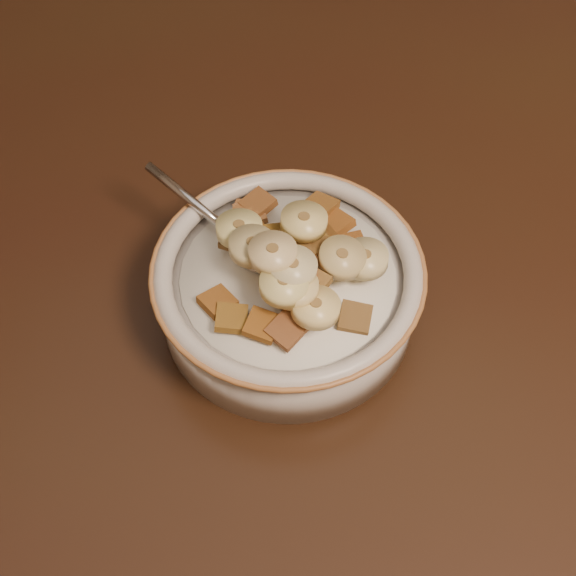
# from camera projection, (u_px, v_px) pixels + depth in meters

# --- Properties ---
(floor) EXTENTS (4.00, 4.50, 0.10)m
(floor) POSITION_uv_depth(u_px,v_px,m) (356.00, 556.00, 1.27)
(floor) COLOR #422816
(floor) RESTS_ON ground
(table) EXTENTS (1.43, 0.96, 0.04)m
(table) POSITION_uv_depth(u_px,v_px,m) (424.00, 243.00, 0.64)
(table) COLOR black
(table) RESTS_ON floor
(cereal_bowl) EXTENTS (0.18, 0.18, 0.04)m
(cereal_bowl) POSITION_uv_depth(u_px,v_px,m) (288.00, 296.00, 0.56)
(cereal_bowl) COLOR #ADACA7
(cereal_bowl) RESTS_ON table
(milk) EXTENTS (0.15, 0.15, 0.00)m
(milk) POSITION_uv_depth(u_px,v_px,m) (288.00, 277.00, 0.54)
(milk) COLOR white
(milk) RESTS_ON cereal_bowl
(spoon) EXTENTS (0.05, 0.05, 0.01)m
(spoon) POSITION_uv_depth(u_px,v_px,m) (256.00, 252.00, 0.55)
(spoon) COLOR #BEBEBE
(spoon) RESTS_ON cereal_bowl
(cereal_square_0) EXTENTS (0.03, 0.03, 0.01)m
(cereal_square_0) POSITION_uv_depth(u_px,v_px,m) (286.00, 276.00, 0.51)
(cereal_square_0) COLOR brown
(cereal_square_0) RESTS_ON milk
(cereal_square_1) EXTENTS (0.03, 0.03, 0.01)m
(cereal_square_1) POSITION_uv_depth(u_px,v_px,m) (308.00, 307.00, 0.51)
(cereal_square_1) COLOR #9C5A2B
(cereal_square_1) RESTS_ON milk
(cereal_square_2) EXTENTS (0.02, 0.02, 0.01)m
(cereal_square_2) POSITION_uv_depth(u_px,v_px,m) (293.00, 237.00, 0.53)
(cereal_square_2) COLOR olive
(cereal_square_2) RESTS_ON milk
(cereal_square_3) EXTENTS (0.03, 0.03, 0.01)m
(cereal_square_3) POSITION_uv_depth(u_px,v_px,m) (281.00, 274.00, 0.51)
(cereal_square_3) COLOR brown
(cereal_square_3) RESTS_ON milk
(cereal_square_4) EXTENTS (0.02, 0.02, 0.01)m
(cereal_square_4) POSITION_uv_depth(u_px,v_px,m) (237.00, 238.00, 0.54)
(cereal_square_4) COLOR brown
(cereal_square_4) RESTS_ON milk
(cereal_square_5) EXTENTS (0.03, 0.03, 0.01)m
(cereal_square_5) POSITION_uv_depth(u_px,v_px,m) (296.00, 248.00, 0.53)
(cereal_square_5) COLOR brown
(cereal_square_5) RESTS_ON milk
(cereal_square_6) EXTENTS (0.02, 0.02, 0.01)m
(cereal_square_6) POSITION_uv_depth(u_px,v_px,m) (246.00, 213.00, 0.56)
(cereal_square_6) COLOR #986433
(cereal_square_6) RESTS_ON milk
(cereal_square_7) EXTENTS (0.03, 0.03, 0.01)m
(cereal_square_7) POSITION_uv_depth(u_px,v_px,m) (293.00, 298.00, 0.51)
(cereal_square_7) COLOR brown
(cereal_square_7) RESTS_ON milk
(cereal_square_8) EXTENTS (0.03, 0.03, 0.01)m
(cereal_square_8) POSITION_uv_depth(u_px,v_px,m) (336.00, 224.00, 0.56)
(cereal_square_8) COLOR #974D19
(cereal_square_8) RESTS_ON milk
(cereal_square_9) EXTENTS (0.03, 0.03, 0.01)m
(cereal_square_9) POSITION_uv_depth(u_px,v_px,m) (351.00, 247.00, 0.54)
(cereal_square_9) COLOR brown
(cereal_square_9) RESTS_ON milk
(cereal_square_10) EXTENTS (0.03, 0.03, 0.01)m
(cereal_square_10) POSITION_uv_depth(u_px,v_px,m) (311.00, 283.00, 0.51)
(cereal_square_10) COLOR olive
(cereal_square_10) RESTS_ON milk
(cereal_square_11) EXTENTS (0.02, 0.02, 0.01)m
(cereal_square_11) POSITION_uv_depth(u_px,v_px,m) (355.00, 318.00, 0.51)
(cereal_square_11) COLOR brown
(cereal_square_11) RESTS_ON milk
(cereal_square_12) EXTENTS (0.03, 0.03, 0.01)m
(cereal_square_12) POSITION_uv_depth(u_px,v_px,m) (258.00, 203.00, 0.57)
(cereal_square_12) COLOR brown
(cereal_square_12) RESTS_ON milk
(cereal_square_13) EXTENTS (0.03, 0.03, 0.01)m
(cereal_square_13) POSITION_uv_depth(u_px,v_px,m) (270.00, 239.00, 0.53)
(cereal_square_13) COLOR brown
(cereal_square_13) RESTS_ON milk
(cereal_square_14) EXTENTS (0.03, 0.03, 0.01)m
(cereal_square_14) POSITION_uv_depth(u_px,v_px,m) (286.00, 330.00, 0.50)
(cereal_square_14) COLOR brown
(cereal_square_14) RESTS_ON milk
(cereal_square_15) EXTENTS (0.03, 0.03, 0.01)m
(cereal_square_15) POSITION_uv_depth(u_px,v_px,m) (218.00, 302.00, 0.52)
(cereal_square_15) COLOR brown
(cereal_square_15) RESTS_ON milk
(cereal_square_16) EXTENTS (0.03, 0.03, 0.01)m
(cereal_square_16) POSITION_uv_depth(u_px,v_px,m) (323.00, 250.00, 0.53)
(cereal_square_16) COLOR brown
(cereal_square_16) RESTS_ON milk
(cereal_square_17) EXTENTS (0.03, 0.03, 0.01)m
(cereal_square_17) POSITION_uv_depth(u_px,v_px,m) (293.00, 232.00, 0.54)
(cereal_square_17) COLOR brown
(cereal_square_17) RESTS_ON milk
(cereal_square_18) EXTENTS (0.03, 0.03, 0.01)m
(cereal_square_18) POSITION_uv_depth(u_px,v_px,m) (318.00, 234.00, 0.54)
(cereal_square_18) COLOR brown
(cereal_square_18) RESTS_ON milk
(cereal_square_19) EXTENTS (0.03, 0.03, 0.01)m
(cereal_square_19) POSITION_uv_depth(u_px,v_px,m) (250.00, 213.00, 0.56)
(cereal_square_19) COLOR olive
(cereal_square_19) RESTS_ON milk
(cereal_square_20) EXTENTS (0.02, 0.02, 0.01)m
(cereal_square_20) POSITION_uv_depth(u_px,v_px,m) (302.00, 268.00, 0.52)
(cereal_square_20) COLOR #96572D
(cereal_square_20) RESTS_ON milk
(cereal_square_21) EXTENTS (0.03, 0.03, 0.01)m
(cereal_square_21) POSITION_uv_depth(u_px,v_px,m) (247.00, 225.00, 0.55)
(cereal_square_21) COLOR #945923
(cereal_square_21) RESTS_ON milk
(cereal_square_22) EXTENTS (0.02, 0.02, 0.01)m
(cereal_square_22) POSITION_uv_depth(u_px,v_px,m) (231.00, 318.00, 0.51)
(cereal_square_22) COLOR #9A651A
(cereal_square_22) RESTS_ON milk
(cereal_square_23) EXTENTS (0.03, 0.03, 0.01)m
(cereal_square_23) POSITION_uv_depth(u_px,v_px,m) (321.00, 205.00, 0.57)
(cereal_square_23) COLOR brown
(cereal_square_23) RESTS_ON milk
(cereal_square_24) EXTENTS (0.02, 0.02, 0.01)m
(cereal_square_24) POSITION_uv_depth(u_px,v_px,m) (262.00, 325.00, 0.50)
(cereal_square_24) COLOR brown
(cereal_square_24) RESTS_ON milk
(cereal_square_25) EXTENTS (0.03, 0.03, 0.01)m
(cereal_square_25) POSITION_uv_depth(u_px,v_px,m) (315.00, 245.00, 0.53)
(cereal_square_25) COLOR brown
(cereal_square_25) RESTS_ON milk
(banana_slice_0) EXTENTS (0.04, 0.04, 0.01)m
(banana_slice_0) POSITION_uv_depth(u_px,v_px,m) (365.00, 259.00, 0.53)
(banana_slice_0) COLOR beige
(banana_slice_0) RESTS_ON milk
(banana_slice_1) EXTENTS (0.03, 0.04, 0.01)m
(banana_slice_1) POSITION_uv_depth(u_px,v_px,m) (239.00, 229.00, 0.53)
(banana_slice_1) COLOR #E5D882
(banana_slice_1) RESTS_ON milk
(banana_slice_2) EXTENTS (0.04, 0.04, 0.01)m
(banana_slice_2) POSITION_uv_depth(u_px,v_px,m) (304.00, 221.00, 0.52)
(banana_slice_2) COLOR #DED282
(banana_slice_2) RESTS_ON milk
(banana_slice_3) EXTENTS (0.04, 0.04, 0.01)m
(banana_slice_3) POSITION_uv_depth(u_px,v_px,m) (294.00, 288.00, 0.50)
(banana_slice_3) COLOR #F1CE7A
(banana_slice_3) RESTS_ON milk
(banana_slice_4) EXTENTS (0.03, 0.03, 0.01)m
(banana_slice_4) POSITION_uv_depth(u_px,v_px,m) (253.00, 246.00, 0.51)
(banana_slice_4) COLOR beige
(banana_slice_4) RESTS_ON milk
(banana_slice_5) EXTENTS (0.04, 0.04, 0.01)m
(banana_slice_5) POSITION_uv_depth(u_px,v_px,m) (273.00, 253.00, 0.50)
(banana_slice_5) COLOR #FBE2A9
(banana_slice_5) RESTS_ON milk
(banana_slice_6) EXTENTS (0.04, 0.04, 0.01)m
(banana_slice_6) POSITION_uv_depth(u_px,v_px,m) (316.00, 307.00, 0.50)
(banana_slice_6) COLOR #FEDE8F
(banana_slice_6) RESTS_ON milk
(banana_slice_7) EXTENTS (0.04, 0.04, 0.01)m
(banana_slice_7) POSITION_uv_depth(u_px,v_px,m) (293.00, 268.00, 0.50)
(banana_slice_7) COLOR #FFE7AB
(banana_slice_7) RESTS_ON milk
(banana_slice_8) EXTENTS (0.04, 0.04, 0.01)m
(banana_slice_8) POSITION_uv_depth(u_px,v_px,m) (284.00, 285.00, 0.50)
(banana_slice_8) COLOR #F3E17A
(banana_slice_8) RESTS_ON milk
(banana_slice_9) EXTENTS (0.04, 0.03, 0.01)m
(banana_slice_9) POSITION_uv_depth(u_px,v_px,m) (342.00, 258.00, 0.52)
(banana_slice_9) COLOR #DDC17A
(banana_slice_9) RESTS_ON milk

